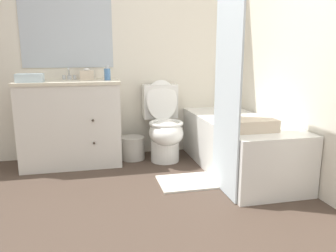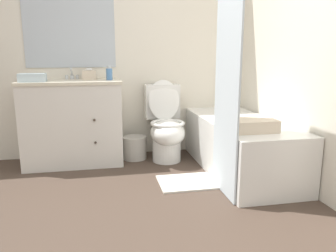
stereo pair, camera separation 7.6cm
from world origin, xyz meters
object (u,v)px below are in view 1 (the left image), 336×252
tissue_box (87,75)px  bath_mat (187,182)px  bathtub (238,144)px  vanity_cabinet (71,122)px  toilet (164,126)px  bath_towel_folded (253,125)px  wastebasket (133,148)px  soap_dispenser (107,74)px  hand_towel_folded (30,78)px  sink_faucet (69,76)px

tissue_box → bath_mat: 1.54m
bathtub → bath_mat: size_ratio=3.20×
vanity_cabinet → toilet: bearing=-4.8°
vanity_cabinet → bath_towel_folded: bearing=-33.9°
bath_mat → bathtub: bearing=22.4°
wastebasket → soap_dispenser: bearing=-171.5°
wastebasket → bath_towel_folded: size_ratio=0.74×
toilet → bath_mat: size_ratio=1.73×
toilet → bathtub: 0.80m
toilet → hand_towel_folded: hand_towel_folded is taller
bathtub → bath_towel_folded: bearing=-101.2°
bath_towel_folded → tissue_box: bearing=139.4°
hand_towel_folded → bath_mat: (1.35, -0.67, -0.90)m
sink_faucet → tissue_box: sink_faucet is taller
soap_dispenser → bath_towel_folded: bearing=-41.6°
wastebasket → bath_towel_folded: 1.43m
sink_faucet → bath_mat: bearing=-43.5°
vanity_cabinet → sink_faucet: size_ratio=7.03×
sink_faucet → soap_dispenser: 0.43m
soap_dispenser → sink_faucet: bearing=153.4°
vanity_cabinet → bathtub: bearing=-18.7°
vanity_cabinet → soap_dispenser: 0.62m
vanity_cabinet → sink_faucet: bearing=90.0°
vanity_cabinet → bath_towel_folded: (1.51, -1.02, 0.11)m
vanity_cabinet → wastebasket: (0.63, 0.02, -0.32)m
sink_faucet → toilet: size_ratio=0.17×
tissue_box → soap_dispenser: soap_dispenser is taller
bathtub → hand_towel_folded: hand_towel_folded is taller
tissue_box → hand_towel_folded: (-0.52, -0.24, -0.01)m
bathtub → bath_mat: bathtub is taller
tissue_box → bath_towel_folded: bearing=-40.6°
vanity_cabinet → bath_towel_folded: vanity_cabinet is taller
toilet → tissue_box: size_ratio=6.13×
sink_faucet → toilet: (0.96, -0.26, -0.53)m
vanity_cabinet → wastebasket: bearing=1.9°
wastebasket → bath_mat: bearing=-64.5°
sink_faucet → hand_towel_folded: bearing=-139.0°
vanity_cabinet → soap_dispenser: (0.39, -0.02, 0.49)m
sink_faucet → toilet: sink_faucet is taller
sink_faucet → bath_mat: (1.02, -0.96, -0.90)m
bathtub → bath_mat: (-0.59, -0.24, -0.25)m
toilet → bathtub: toilet is taller
bathtub → tissue_box: tissue_box is taller
hand_towel_folded → bath_towel_folded: bearing=-25.9°
bath_towel_folded → bath_mat: size_ratio=0.72×
soap_dispenser → bath_mat: soap_dispenser is taller
toilet → bathtub: (0.64, -0.46, -0.11)m
sink_faucet → bath_towel_folded: bearing=-38.3°
vanity_cabinet → tissue_box: tissue_box is taller
hand_towel_folded → tissue_box: bearing=25.1°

